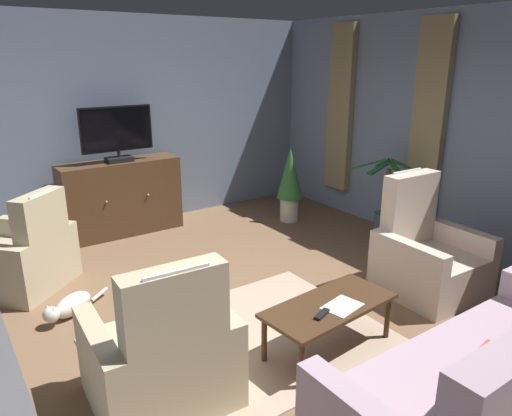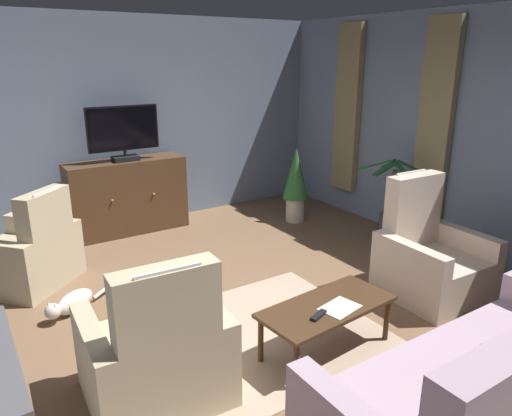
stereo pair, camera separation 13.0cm
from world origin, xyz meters
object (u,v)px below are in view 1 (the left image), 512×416
at_px(coffee_table, 329,309).
at_px(sofa_floral, 494,390).
at_px(cat, 70,306).
at_px(television, 117,133).
at_px(potted_plant_tall_palm_by_window, 385,216).
at_px(folded_newspaper, 342,306).
at_px(tv_cabinet, 122,199).
at_px(tv_remote, 322,314).
at_px(armchair_near_window, 427,257).
at_px(potted_plant_leafy_by_curtain, 290,180).
at_px(armchair_in_far_corner, 163,358).
at_px(armchair_facing_sofa, 20,258).

height_order(coffee_table, sofa_floral, sofa_floral).
bearing_deg(cat, television, 56.55).
bearing_deg(potted_plant_tall_palm_by_window, folded_newspaper, -146.30).
relative_size(tv_cabinet, tv_remote, 8.99).
bearing_deg(folded_newspaper, cat, 119.79).
distance_m(television, folded_newspaper, 3.74).
xyz_separation_m(sofa_floral, cat, (-1.76, 2.97, -0.23)).
distance_m(folded_newspaper, armchair_near_window, 1.51).
height_order(sofa_floral, armchair_near_window, armchair_near_window).
bearing_deg(cat, tv_remote, -52.59).
bearing_deg(potted_plant_leafy_by_curtain, armchair_near_window, -94.81).
xyz_separation_m(television, tv_remote, (0.23, -3.60, -0.93)).
distance_m(folded_newspaper, armchair_in_far_corner, 1.41).
xyz_separation_m(tv_remote, sofa_floral, (0.36, -1.14, -0.10)).
xyz_separation_m(tv_cabinet, armchair_in_far_corner, (-0.93, -3.36, -0.12)).
relative_size(coffee_table, potted_plant_tall_palm_by_window, 1.08).
xyz_separation_m(coffee_table, potted_plant_tall_palm_by_window, (2.32, 1.42, -0.07)).
xyz_separation_m(folded_newspaper, armchair_near_window, (1.48, 0.30, -0.07)).
bearing_deg(television, tv_remote, -86.35).
bearing_deg(potted_plant_tall_palm_by_window, armchair_in_far_corner, -161.35).
height_order(potted_plant_leafy_by_curtain, potted_plant_tall_palm_by_window, potted_plant_leafy_by_curtain).
bearing_deg(armchair_near_window, potted_plant_tall_palm_by_window, 56.82).
height_order(armchair_in_far_corner, potted_plant_tall_palm_by_window, armchair_in_far_corner).
relative_size(coffee_table, armchair_in_far_corner, 1.02).
bearing_deg(armchair_near_window, tv_cabinet, 119.90).
height_order(television, sofa_floral, television).
bearing_deg(coffee_table, potted_plant_leafy_by_curtain, 57.00).
height_order(coffee_table, tv_remote, tv_remote).
distance_m(folded_newspaper, cat, 2.45).
height_order(tv_cabinet, tv_remote, tv_cabinet).
xyz_separation_m(armchair_facing_sofa, potted_plant_tall_palm_by_window, (4.12, -1.17, -0.02)).
distance_m(tv_cabinet, potted_plant_tall_palm_by_window, 3.46).
relative_size(tv_remote, potted_plant_leafy_by_curtain, 0.16).
relative_size(tv_remote, armchair_in_far_corner, 0.15).
relative_size(tv_cabinet, armchair_in_far_corner, 1.36).
bearing_deg(sofa_floral, armchair_in_far_corner, 136.76).
distance_m(sofa_floral, armchair_facing_sofa, 4.33).
xyz_separation_m(television, armchair_near_window, (1.92, -3.29, -1.00)).
bearing_deg(armchair_near_window, armchair_facing_sofa, 144.36).
xyz_separation_m(tv_cabinet, television, (0.00, -0.05, 0.89)).
bearing_deg(coffee_table, armchair_in_far_corner, 171.78).
bearing_deg(armchair_facing_sofa, potted_plant_tall_palm_by_window, -15.88).
bearing_deg(folded_newspaper, television, 85.29).
relative_size(folded_newspaper, sofa_floral, 0.13).
relative_size(sofa_floral, cat, 3.34).
bearing_deg(cat, armchair_in_far_corner, -81.30).
relative_size(television, sofa_floral, 0.41).
xyz_separation_m(coffee_table, folded_newspaper, (0.05, -0.09, 0.05)).
xyz_separation_m(armchair_facing_sofa, potted_plant_leafy_by_curtain, (3.54, 0.07, 0.28)).
bearing_deg(potted_plant_leafy_by_curtain, sofa_floral, -111.48).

